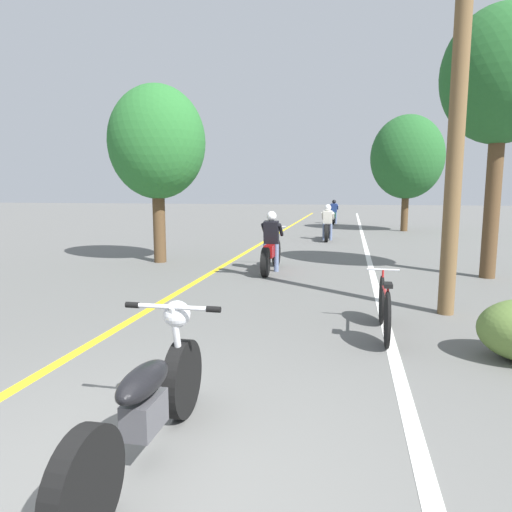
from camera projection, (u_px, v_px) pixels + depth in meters
The scene contains 12 objects.
ground_plane at pixel (108, 502), 2.79m from camera, with size 120.00×120.00×0.00m, color #60605E.
lane_stripe_center at pixel (254, 248), 15.15m from camera, with size 0.14×48.00×0.01m, color yellow.
lane_stripe_edge at pixel (366, 250), 14.42m from camera, with size 0.14×48.00×0.01m, color white.
utility_pole at pixel (457, 120), 6.63m from camera, with size 1.10×0.24×5.63m.
roadside_tree_right_near at pixel (502, 78), 9.36m from camera, with size 2.42×2.18×5.63m.
roadside_tree_right_far at pixel (407, 157), 20.89m from camera, with size 3.30×2.97×5.30m.
roadside_tree_left at pixel (157, 143), 11.68m from camera, with size 2.51×2.26×4.56m.
motorcycle_foreground at pixel (148, 403), 3.16m from camera, with size 0.78×2.09×1.02m.
motorcycle_rider_lead at pixel (271, 249), 10.71m from camera, with size 0.50×2.16×1.41m.
motorcycle_rider_mid at pixel (328, 226), 17.42m from camera, with size 0.50×2.05×1.36m.
motorcycle_rider_far at pixel (334, 215), 25.98m from camera, with size 0.50×2.05×1.37m.
bicycle_parked at pixel (384, 307), 5.98m from camera, with size 0.44×1.72×0.80m.
Camera 1 is at (1.40, -2.31, 1.89)m, focal length 32.00 mm.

